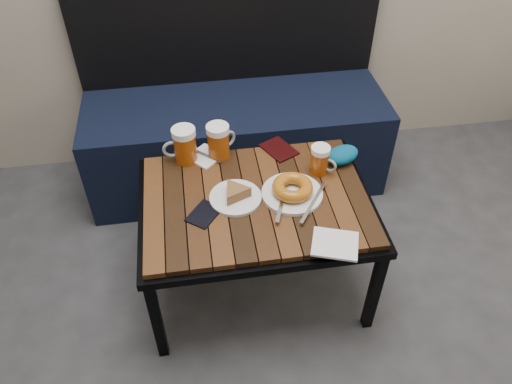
{
  "coord_description": "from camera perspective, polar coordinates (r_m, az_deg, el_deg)",
  "views": [
    {
      "loc": [
        -0.13,
        -0.21,
        1.7
      ],
      "look_at": [
        0.07,
        1.07,
        0.5
      ],
      "focal_mm": 35.0,
      "sensor_mm": 36.0,
      "label": 1
    }
  ],
  "objects": [
    {
      "name": "bench",
      "position": [
        2.44,
        -2.33,
        6.97
      ],
      "size": [
        1.4,
        0.5,
        0.95
      ],
      "color": "black",
      "rests_on": "ground"
    },
    {
      "name": "cafe_table",
      "position": [
        1.81,
        -0.0,
        -1.67
      ],
      "size": [
        0.84,
        0.62,
        0.47
      ],
      "color": "black",
      "rests_on": "ground"
    },
    {
      "name": "beer_mug_left",
      "position": [
        1.92,
        -8.22,
        5.35
      ],
      "size": [
        0.13,
        0.09,
        0.15
      ],
      "rotation": [
        0.0,
        0.0,
        3.18
      ],
      "color": "#983F0C",
      "rests_on": "cafe_table"
    },
    {
      "name": "beer_mug_centre",
      "position": [
        1.93,
        -4.26,
        5.83
      ],
      "size": [
        0.13,
        0.12,
        0.14
      ],
      "rotation": [
        0.0,
        0.0,
        0.6
      ],
      "color": "#983F0C",
      "rests_on": "cafe_table"
    },
    {
      "name": "beer_mug_right",
      "position": [
        1.87,
        7.35,
        3.66
      ],
      "size": [
        0.11,
        0.1,
        0.11
      ],
      "rotation": [
        0.0,
        0.0,
        -0.66
      ],
      "color": "#983F0C",
      "rests_on": "cafe_table"
    },
    {
      "name": "plate_pie",
      "position": [
        1.77,
        -2.38,
        -0.31
      ],
      "size": [
        0.19,
        0.19,
        0.05
      ],
      "color": "white",
      "rests_on": "cafe_table"
    },
    {
      "name": "plate_bagel",
      "position": [
        1.78,
        4.18,
        0.22
      ],
      "size": [
        0.24,
        0.27,
        0.06
      ],
      "color": "white",
      "rests_on": "cafe_table"
    },
    {
      "name": "napkin_left",
      "position": [
        1.97,
        -5.82,
        4.09
      ],
      "size": [
        0.16,
        0.16,
        0.01
      ],
      "rotation": [
        0.0,
        0.0,
        0.74
      ],
      "color": "white",
      "rests_on": "cafe_table"
    },
    {
      "name": "napkin_right",
      "position": [
        1.65,
        9.02,
        -5.88
      ],
      "size": [
        0.18,
        0.17,
        0.01
      ],
      "rotation": [
        0.0,
        0.0,
        -0.34
      ],
      "color": "white",
      "rests_on": "cafe_table"
    },
    {
      "name": "passport_navy",
      "position": [
        1.73,
        -5.94,
        -2.52
      ],
      "size": [
        0.14,
        0.15,
        0.01
      ],
      "primitive_type": "cube",
      "rotation": [
        0.0,
        0.0,
        -0.66
      ],
      "color": "black",
      "rests_on": "cafe_table"
    },
    {
      "name": "passport_burgundy",
      "position": [
        1.99,
        2.64,
        4.9
      ],
      "size": [
        0.15,
        0.17,
        0.01
      ],
      "primitive_type": "cube",
      "rotation": [
        0.0,
        0.0,
        0.48
      ],
      "color": "black",
      "rests_on": "cafe_table"
    },
    {
      "name": "knit_pouch",
      "position": [
        1.95,
        9.83,
        4.2
      ],
      "size": [
        0.16,
        0.14,
        0.06
      ],
      "primitive_type": "ellipsoid",
      "rotation": [
        0.0,
        0.0,
        0.42
      ],
      "color": "navy",
      "rests_on": "cafe_table"
    }
  ]
}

